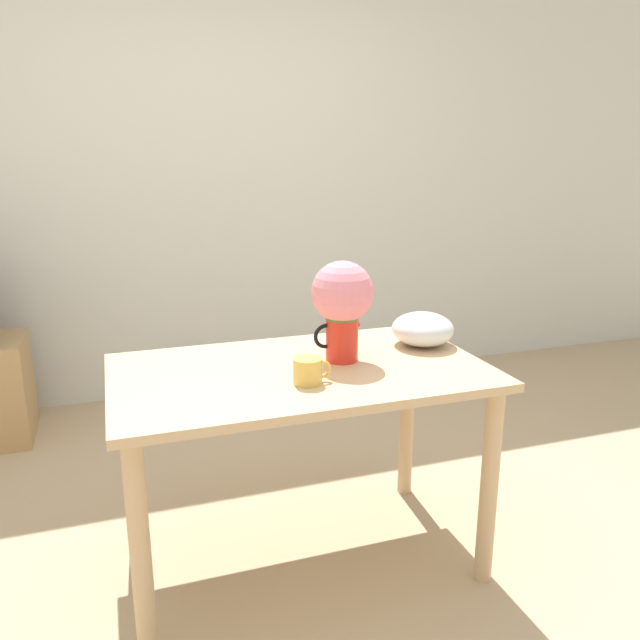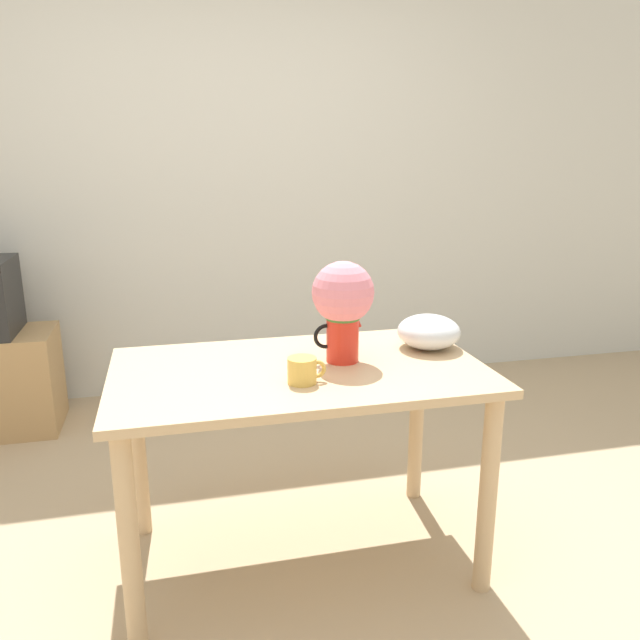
{
  "view_description": "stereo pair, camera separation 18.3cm",
  "coord_description": "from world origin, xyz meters",
  "views": [
    {
      "loc": [
        -0.52,
        -1.82,
        1.45
      ],
      "look_at": [
        0.14,
        0.12,
        0.9
      ],
      "focal_mm": 35.0,
      "sensor_mm": 36.0,
      "label": 1
    },
    {
      "loc": [
        -0.35,
        -1.87,
        1.45
      ],
      "look_at": [
        0.14,
        0.12,
        0.9
      ],
      "focal_mm": 35.0,
      "sensor_mm": 36.0,
      "label": 2
    }
  ],
  "objects": [
    {
      "name": "wall_back",
      "position": [
        0.0,
        1.95,
        1.3
      ],
      "size": [
        8.0,
        0.05,
        2.6
      ],
      "color": "silver",
      "rests_on": "ground_plane"
    },
    {
      "name": "white_bowl",
      "position": [
        0.57,
        0.19,
        0.81
      ],
      "size": [
        0.23,
        0.23,
        0.13
      ],
      "color": "silver",
      "rests_on": "table"
    },
    {
      "name": "coffee_mug",
      "position": [
        0.04,
        -0.06,
        0.79
      ],
      "size": [
        0.12,
        0.09,
        0.08
      ],
      "color": "gold",
      "rests_on": "table"
    },
    {
      "name": "table",
      "position": [
        0.06,
        0.09,
        0.63
      ],
      "size": [
        1.26,
        0.74,
        0.74
      ],
      "color": "tan",
      "rests_on": "ground_plane"
    },
    {
      "name": "ground_plane",
      "position": [
        0.0,
        0.0,
        0.0
      ],
      "size": [
        12.0,
        12.0,
        0.0
      ],
      "primitive_type": "plane",
      "color": "tan"
    },
    {
      "name": "flower_vase",
      "position": [
        0.22,
        0.12,
        0.96
      ],
      "size": [
        0.21,
        0.21,
        0.35
      ],
      "color": "red",
      "rests_on": "table"
    }
  ]
}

